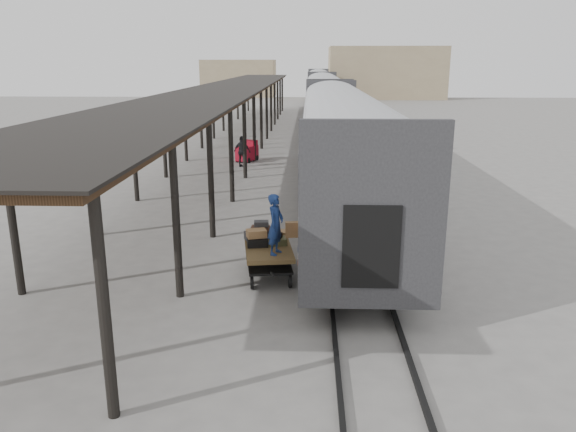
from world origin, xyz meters
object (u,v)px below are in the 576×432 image
at_px(porter, 276,224).
at_px(pedestrian, 242,152).
at_px(luggage_tug, 247,152).
at_px(baggage_cart, 268,253).

bearing_deg(porter, pedestrian, 29.18).
bearing_deg(luggage_tug, baggage_cart, -58.49).
height_order(baggage_cart, luggage_tug, luggage_tug).
relative_size(luggage_tug, porter, 0.99).
xyz_separation_m(baggage_cart, porter, (0.25, -0.65, 1.02)).
xyz_separation_m(baggage_cart, luggage_tug, (-2.56, 18.36, -0.09)).
bearing_deg(pedestrian, luggage_tug, -71.27).
relative_size(luggage_tug, pedestrian, 0.92).
bearing_deg(pedestrian, baggage_cart, 120.63).
bearing_deg(porter, baggage_cart, 40.66).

